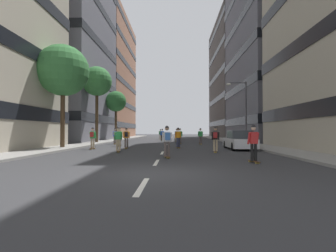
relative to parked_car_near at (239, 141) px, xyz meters
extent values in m
plane|color=#333335|center=(-6.03, 12.93, -0.70)|extent=(145.58, 145.58, 0.00)
cube|color=gray|center=(-14.59, 15.96, -0.63)|extent=(2.67, 66.72, 0.14)
cube|color=gray|center=(2.54, 15.96, -0.63)|extent=(2.67, 66.72, 0.14)
cube|color=silver|center=(-6.03, -13.33, -0.70)|extent=(0.16, 2.20, 0.01)
cube|color=silver|center=(-6.03, -8.33, -0.70)|extent=(0.16, 2.20, 0.01)
cube|color=silver|center=(-6.03, -3.33, -0.70)|extent=(0.16, 2.20, 0.01)
cube|color=silver|center=(-6.03, 1.67, -0.70)|extent=(0.16, 2.20, 0.01)
cube|color=silver|center=(-6.03, 6.67, -0.70)|extent=(0.16, 2.20, 0.01)
cube|color=silver|center=(-6.03, 11.67, -0.70)|extent=(0.16, 2.20, 0.01)
cube|color=silver|center=(-6.03, 16.67, -0.70)|extent=(0.16, 2.20, 0.01)
cube|color=silver|center=(-6.03, 21.67, -0.70)|extent=(0.16, 2.20, 0.01)
cube|color=silver|center=(-6.03, 26.67, -0.70)|extent=(0.16, 2.20, 0.01)
cube|color=silver|center=(-6.03, 31.67, -0.70)|extent=(0.16, 2.20, 0.01)
cube|color=silver|center=(-6.03, 36.67, -0.70)|extent=(0.16, 2.20, 0.01)
cube|color=silver|center=(-6.03, 41.67, -0.70)|extent=(0.16, 2.20, 0.01)
cube|color=slate|center=(-22.93, 15.99, 12.72)|extent=(14.02, 16.44, 26.85)
cube|color=black|center=(-22.93, 15.99, 2.52)|extent=(14.14, 16.56, 1.10)
cube|color=black|center=(-22.93, 15.99, 7.89)|extent=(14.14, 16.56, 1.10)
cube|color=black|center=(-22.93, 15.99, 13.26)|extent=(14.14, 16.56, 1.10)
cube|color=black|center=(-22.93, 15.99, 18.63)|extent=(14.14, 16.56, 1.10)
cube|color=#9E6B51|center=(-22.93, 35.33, 12.81)|extent=(14.02, 21.63, 27.02)
cube|color=black|center=(-22.93, 35.33, 2.00)|extent=(14.14, 21.75, 1.10)
cube|color=black|center=(-22.93, 35.33, 6.51)|extent=(14.14, 21.75, 1.10)
cube|color=black|center=(-22.93, 35.33, 11.01)|extent=(14.14, 21.75, 1.10)
cube|color=black|center=(-22.93, 35.33, 15.51)|extent=(14.14, 21.75, 1.10)
cube|color=black|center=(-22.93, 35.33, 20.01)|extent=(14.14, 21.75, 1.10)
cube|color=black|center=(-22.93, 35.33, 24.52)|extent=(14.14, 21.75, 1.10)
cube|color=slate|center=(10.88, 15.99, 18.20)|extent=(14.02, 17.81, 37.80)
cube|color=black|center=(10.88, 15.99, 2.14)|extent=(14.14, 17.93, 1.10)
cube|color=black|center=(10.88, 15.99, 6.86)|extent=(14.14, 17.93, 1.10)
cube|color=black|center=(10.88, 15.99, 11.58)|extent=(14.14, 17.93, 1.10)
cube|color=black|center=(10.88, 15.99, 16.31)|extent=(14.14, 17.93, 1.10)
cube|color=#4C4744|center=(10.88, 35.33, 12.28)|extent=(14.02, 21.59, 25.97)
cube|color=black|center=(10.88, 35.33, 2.42)|extent=(14.14, 21.71, 1.10)
cube|color=black|center=(10.88, 35.33, 7.61)|extent=(14.14, 21.71, 1.10)
cube|color=black|center=(10.88, 35.33, 12.80)|extent=(14.14, 21.71, 1.10)
cube|color=black|center=(10.88, 35.33, 18.00)|extent=(14.14, 21.71, 1.10)
cube|color=black|center=(10.88, 35.33, 23.19)|extent=(14.14, 21.71, 1.10)
cube|color=silver|center=(0.00, 0.04, -0.17)|extent=(1.80, 4.40, 0.70)
cube|color=#2D3338|center=(0.00, -0.11, 0.50)|extent=(1.60, 2.10, 0.64)
cylinder|color=black|center=(-0.80, 1.49, -0.38)|extent=(0.22, 0.64, 0.64)
cylinder|color=black|center=(0.80, 1.49, -0.38)|extent=(0.22, 0.64, 0.64)
cylinder|color=black|center=(-0.80, -1.41, -0.38)|extent=(0.22, 0.64, 0.64)
cylinder|color=black|center=(0.80, -1.41, -0.38)|extent=(0.22, 0.64, 0.64)
cylinder|color=#4C3823|center=(-14.59, 0.34, 1.91)|extent=(0.36, 0.36, 4.94)
sphere|color=#387A3D|center=(-14.59, 0.34, 5.88)|extent=(4.28, 4.28, 4.28)
cylinder|color=#4C3823|center=(-14.59, 9.28, 2.48)|extent=(0.36, 0.36, 6.08)
sphere|color=#387A3D|center=(-14.59, 9.28, 6.76)|extent=(3.53, 3.53, 3.53)
cylinder|color=#4C3823|center=(-14.59, 18.73, 1.88)|extent=(0.36, 0.36, 4.89)
sphere|color=#2D6B33|center=(-14.59, 18.73, 5.46)|extent=(3.25, 3.25, 3.25)
cylinder|color=#3F3F44|center=(2.27, 6.00, 2.69)|extent=(0.16, 0.16, 6.50)
cylinder|color=#3F3F44|center=(1.37, 6.00, 5.84)|extent=(1.80, 0.10, 0.10)
ellipsoid|color=silver|center=(0.47, 6.00, 5.69)|extent=(0.50, 0.30, 0.24)
cube|color=brown|center=(-7.67, 21.60, -0.62)|extent=(0.21, 0.90, 0.02)
cylinder|color=#D8BF4C|center=(-7.67, 21.92, -0.66)|extent=(0.18, 0.07, 0.07)
cylinder|color=#D8BF4C|center=(-7.68, 21.28, -0.66)|extent=(0.18, 0.07, 0.07)
cylinder|color=tan|center=(-7.76, 21.60, -0.21)|extent=(0.14, 0.14, 0.80)
cylinder|color=tan|center=(-7.58, 21.59, -0.21)|extent=(0.14, 0.14, 0.80)
cube|color=green|center=(-7.67, 21.60, 0.47)|extent=(0.32, 0.20, 0.55)
cylinder|color=green|center=(-7.89, 21.65, 0.44)|extent=(0.09, 0.23, 0.55)
cylinder|color=green|center=(-7.45, 21.64, 0.44)|extent=(0.09, 0.23, 0.55)
sphere|color=#997051|center=(-7.67, 21.62, 0.92)|extent=(0.22, 0.22, 0.22)
sphere|color=black|center=(-7.67, 21.62, 0.97)|extent=(0.21, 0.21, 0.21)
cube|color=#4C8C4C|center=(-7.68, 21.42, 0.50)|extent=(0.26, 0.16, 0.40)
cube|color=brown|center=(-9.26, 0.63, -0.62)|extent=(0.29, 0.92, 0.02)
cylinder|color=#D8BF4C|center=(-9.30, 0.95, -0.66)|extent=(0.19, 0.09, 0.07)
cylinder|color=#D8BF4C|center=(-9.23, 0.31, -0.66)|extent=(0.19, 0.09, 0.07)
cylinder|color=#594C47|center=(-9.35, 0.62, -0.21)|extent=(0.15, 0.15, 0.80)
cylinder|color=#594C47|center=(-9.17, 0.64, -0.21)|extent=(0.15, 0.15, 0.80)
cube|color=orange|center=(-9.26, 0.63, 0.47)|extent=(0.34, 0.23, 0.55)
cylinder|color=orange|center=(-9.49, 0.66, 0.44)|extent=(0.11, 0.24, 0.55)
cylinder|color=orange|center=(-9.05, 0.70, 0.44)|extent=(0.11, 0.24, 0.55)
sphere|color=#997051|center=(-9.27, 0.65, 0.92)|extent=(0.22, 0.22, 0.22)
sphere|color=black|center=(-9.27, 0.65, 0.97)|extent=(0.21, 0.21, 0.21)
cube|color=black|center=(-9.25, 0.45, 0.50)|extent=(0.28, 0.19, 0.40)
cube|color=brown|center=(-10.63, 4.02, -0.62)|extent=(0.25, 0.91, 0.02)
cylinder|color=#D8BF4C|center=(-10.61, 4.34, -0.66)|extent=(0.18, 0.08, 0.07)
cylinder|color=#D8BF4C|center=(-10.65, 3.70, -0.66)|extent=(0.18, 0.08, 0.07)
cylinder|color=tan|center=(-10.72, 4.02, -0.21)|extent=(0.15, 0.15, 0.80)
cylinder|color=tan|center=(-10.54, 4.01, -0.21)|extent=(0.15, 0.15, 0.80)
cube|color=green|center=(-10.63, 4.02, 0.47)|extent=(0.33, 0.22, 0.55)
cylinder|color=green|center=(-10.85, 4.08, 0.44)|extent=(0.10, 0.23, 0.55)
cylinder|color=green|center=(-10.41, 4.05, 0.44)|extent=(0.10, 0.23, 0.55)
sphere|color=beige|center=(-10.63, 4.04, 0.92)|extent=(0.22, 0.22, 0.22)
sphere|color=black|center=(-10.63, 4.04, 0.97)|extent=(0.21, 0.21, 0.21)
cube|color=brown|center=(-11.83, 7.12, -0.62)|extent=(0.25, 0.91, 0.02)
cylinder|color=#D8BF4C|center=(-11.84, 7.44, -0.66)|extent=(0.18, 0.08, 0.07)
cylinder|color=#D8BF4C|center=(-11.81, 6.80, -0.66)|extent=(0.18, 0.08, 0.07)
cylinder|color=#594C47|center=(-11.92, 7.12, -0.21)|extent=(0.15, 0.15, 0.80)
cylinder|color=#594C47|center=(-11.74, 7.13, -0.21)|extent=(0.15, 0.15, 0.80)
cube|color=blue|center=(-11.83, 7.12, 0.47)|extent=(0.33, 0.22, 0.55)
cylinder|color=blue|center=(-12.05, 7.16, 0.44)|extent=(0.10, 0.23, 0.55)
cylinder|color=blue|center=(-11.61, 7.18, 0.44)|extent=(0.10, 0.23, 0.55)
sphere|color=tan|center=(-11.83, 7.14, 0.92)|extent=(0.22, 0.22, 0.22)
sphere|color=black|center=(-11.83, 7.14, 0.97)|extent=(0.21, 0.21, 0.21)
cube|color=beige|center=(-11.82, 6.94, 0.50)|extent=(0.27, 0.17, 0.40)
cube|color=brown|center=(-1.46, -8.34, -0.62)|extent=(0.36, 0.92, 0.02)
cylinder|color=#D8BF4C|center=(-1.52, -8.03, -0.66)|extent=(0.19, 0.10, 0.07)
cylinder|color=#D8BF4C|center=(-1.40, -8.66, -0.66)|extent=(0.19, 0.10, 0.07)
cylinder|color=black|center=(-1.55, -8.36, -0.21)|extent=(0.16, 0.16, 0.80)
cylinder|color=black|center=(-1.37, -8.33, -0.21)|extent=(0.16, 0.16, 0.80)
cube|color=red|center=(-1.46, -8.34, 0.47)|extent=(0.35, 0.26, 0.55)
cylinder|color=red|center=(-1.69, -8.33, 0.44)|extent=(0.13, 0.24, 0.55)
cylinder|color=red|center=(-1.26, -8.25, 0.44)|extent=(0.13, 0.24, 0.55)
sphere|color=beige|center=(-1.47, -8.32, 0.92)|extent=(0.22, 0.22, 0.22)
sphere|color=black|center=(-1.47, -8.32, 0.97)|extent=(0.21, 0.21, 0.21)
cube|color=brown|center=(-4.61, 8.32, -0.62)|extent=(0.36, 0.92, 0.02)
cylinder|color=#D8BF4C|center=(-4.55, 8.63, -0.66)|extent=(0.19, 0.10, 0.07)
cylinder|color=#D8BF4C|center=(-4.67, 8.00, -0.66)|extent=(0.19, 0.10, 0.07)
cylinder|color=#594C47|center=(-4.70, 8.33, -0.21)|extent=(0.16, 0.16, 0.80)
cylinder|color=#594C47|center=(-4.52, 8.30, -0.21)|extent=(0.16, 0.16, 0.80)
cube|color=green|center=(-4.61, 8.32, 0.47)|extent=(0.35, 0.25, 0.55)
cylinder|color=green|center=(-4.82, 8.41, 0.44)|extent=(0.13, 0.24, 0.55)
cylinder|color=green|center=(-4.38, 8.33, 0.44)|extent=(0.13, 0.24, 0.55)
sphere|color=beige|center=(-4.61, 8.34, 0.92)|extent=(0.22, 0.22, 0.22)
sphere|color=black|center=(-4.61, 8.34, 0.97)|extent=(0.21, 0.21, 0.21)
cube|color=#4C8C4C|center=(-4.64, 8.14, 0.50)|extent=(0.28, 0.20, 0.40)
cube|color=brown|center=(-11.84, -0.23, -0.62)|extent=(0.24, 0.91, 0.02)
cylinder|color=#D8BF4C|center=(-11.83, 0.09, -0.66)|extent=(0.18, 0.08, 0.07)
cylinder|color=#D8BF4C|center=(-11.86, -0.55, -0.66)|extent=(0.18, 0.08, 0.07)
cylinder|color=tan|center=(-11.93, -0.23, -0.21)|extent=(0.15, 0.15, 0.80)
cylinder|color=tan|center=(-11.75, -0.24, -0.21)|extent=(0.15, 0.15, 0.80)
cube|color=green|center=(-11.84, -0.23, 0.47)|extent=(0.33, 0.22, 0.55)
cylinder|color=green|center=(-12.06, -0.17, 0.44)|extent=(0.10, 0.23, 0.55)
cylinder|color=green|center=(-11.62, -0.19, 0.44)|extent=(0.10, 0.23, 0.55)
sphere|color=beige|center=(-11.84, -0.21, 0.92)|extent=(0.22, 0.22, 0.22)
sphere|color=black|center=(-11.84, -0.21, 0.97)|extent=(0.21, 0.21, 0.21)
cube|color=#A52626|center=(-11.85, -0.41, 0.50)|extent=(0.27, 0.17, 0.40)
cube|color=brown|center=(-7.01, 14.92, -0.62)|extent=(0.38, 0.92, 0.02)
cylinder|color=#D8BF4C|center=(-7.08, 15.23, -0.66)|extent=(0.19, 0.10, 0.07)
cylinder|color=#D8BF4C|center=(-6.95, 14.60, -0.66)|extent=(0.19, 0.10, 0.07)
cylinder|color=black|center=(-7.10, 14.90, -0.21)|extent=(0.17, 0.17, 0.80)
cylinder|color=black|center=(-6.92, 14.94, -0.21)|extent=(0.17, 0.17, 0.80)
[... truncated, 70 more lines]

